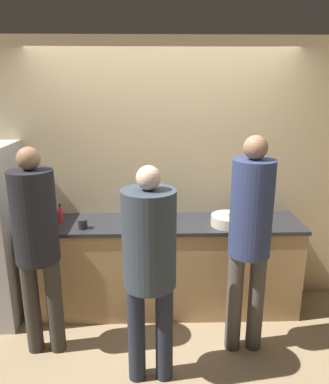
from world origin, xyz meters
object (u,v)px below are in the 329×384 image
Objects in this scene: fruit_bowl at (229,220)px; bottle_red at (60,215)px; utensil_crock at (128,211)px; cup_black at (83,224)px; person_right at (250,230)px; person_left at (36,237)px; person_center at (149,257)px; bottle_dark at (164,209)px.

bottle_red is at bearing 175.24° from fruit_bowl.
cup_black is at bearing -145.87° from utensil_crock.
utensil_crock is 3.42× the size of cup_black.
person_left is at bearing 179.46° from person_right.
person_left is 0.53m from cup_black.
person_center is 19.15× the size of cup_black.
person_left is at bearing -92.85° from bottle_red.
fruit_bowl is 1.59× the size of bottle_dark.
bottle_red is 0.30m from cup_black.
bottle_dark is (-0.59, 0.26, 0.03)m from fruit_bowl.
utensil_crock is at bearing 7.72° from bottle_red.
bottle_red is at bearing -172.28° from utensil_crock.
bottle_red is 0.84× the size of bottle_dark.
fruit_bowl is at bearing 49.32° from person_center.
person_right is at bearing -0.54° from person_left.
person_left reaches higher than bottle_red.
person_center is at bearing -20.92° from person_left.
person_left reaches higher than fruit_bowl.
person_right is (1.67, -0.02, 0.04)m from person_left.
bottle_dark is (0.13, 1.09, -0.01)m from person_center.
person_right reaches higher than bottle_dark.
fruit_bowl is 0.97m from utensil_crock.
cup_black is at bearing -177.96° from fruit_bowl.
person_left is 10.08× the size of bottle_red.
person_right is 8.87× the size of bottle_dark.
bottle_red is (-0.85, 0.97, -0.02)m from person_center.
cup_black is (-1.40, 0.47, -0.11)m from person_right.
person_right is 5.57× the size of fruit_bowl.
person_right is at bearing -83.12° from fruit_bowl.
bottle_red is at bearing 143.27° from cup_black.
person_left is 5.83× the size of utensil_crock.
person_left is 8.47× the size of bottle_dark.
cup_black is (0.24, -0.18, -0.02)m from bottle_red.
fruit_bowl is 3.76× the size of cup_black.
fruit_bowl is at bearing 96.88° from person_right.
bottle_dark reaches higher than bottle_red.
cup_black is (-0.39, -0.26, -0.02)m from utensil_crock.
person_right is 1.76m from bottle_red.
fruit_bowl reaches higher than cup_black.
fruit_bowl is (0.72, 0.84, -0.04)m from person_center.
bottle_dark is at bearing 130.32° from person_right.
bottle_red is 0.99m from bottle_dark.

